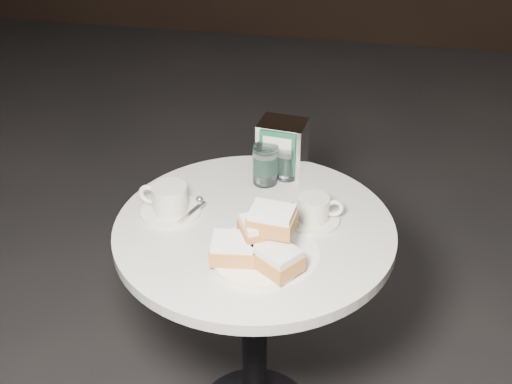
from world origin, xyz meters
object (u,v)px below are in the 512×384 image
object	(u,v)px
beignet_plate	(260,244)
water_glass_left	(265,165)
napkin_dispenser	(282,146)
coffee_cup_left	(170,201)
cafe_table	(255,286)
coffee_cup_right	(314,211)
water_glass_right	(287,162)

from	to	relation	value
beignet_plate	water_glass_left	size ratio (longest dim) A/B	2.17
napkin_dispenser	coffee_cup_left	bearing A→B (deg)	-126.05
cafe_table	coffee_cup_left	distance (m)	0.32
coffee_cup_left	coffee_cup_right	xyz separation A→B (m)	(0.36, 0.03, -0.00)
coffee_cup_right	coffee_cup_left	bearing A→B (deg)	175.33
napkin_dispenser	coffee_cup_right	bearing A→B (deg)	-56.82
water_glass_right	coffee_cup_left	bearing A→B (deg)	-138.79
cafe_table	coffee_cup_right	xyz separation A→B (m)	(0.14, 0.05, 0.23)
cafe_table	water_glass_right	world-z (taller)	water_glass_right
cafe_table	coffee_cup_left	xyz separation A→B (m)	(-0.22, 0.01, 0.23)
beignet_plate	napkin_dispenser	distance (m)	0.42
water_glass_right	napkin_dispenser	bearing A→B (deg)	117.11
coffee_cup_left	water_glass_left	xyz separation A→B (m)	(0.21, 0.19, 0.02)
napkin_dispenser	cafe_table	bearing A→B (deg)	-88.40
water_glass_left	coffee_cup_left	bearing A→B (deg)	-137.44
coffee_cup_left	napkin_dispenser	xyz separation A→B (m)	(0.24, 0.27, 0.04)
water_glass_left	coffee_cup_right	bearing A→B (deg)	-45.86
cafe_table	beignet_plate	world-z (taller)	beignet_plate
beignet_plate	water_glass_right	world-z (taller)	beignet_plate
coffee_cup_right	water_glass_right	xyz separation A→B (m)	(-0.10, 0.20, 0.02)
coffee_cup_right	water_glass_left	xyz separation A→B (m)	(-0.15, 0.16, 0.02)
cafe_table	water_glass_right	size ratio (longest dim) A/B	7.66
cafe_table	coffee_cup_right	size ratio (longest dim) A/B	4.82
coffee_cup_right	water_glass_right	world-z (taller)	water_glass_right
coffee_cup_left	napkin_dispenser	world-z (taller)	napkin_dispenser
coffee_cup_left	cafe_table	bearing A→B (deg)	2.12
cafe_table	beignet_plate	distance (m)	0.29
water_glass_right	napkin_dispenser	world-z (taller)	napkin_dispenser
water_glass_left	beignet_plate	bearing A→B (deg)	-81.30
water_glass_right	napkin_dispenser	size ratio (longest dim) A/B	0.66
water_glass_left	cafe_table	bearing A→B (deg)	-86.80
coffee_cup_left	water_glass_left	bearing A→B (deg)	47.68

